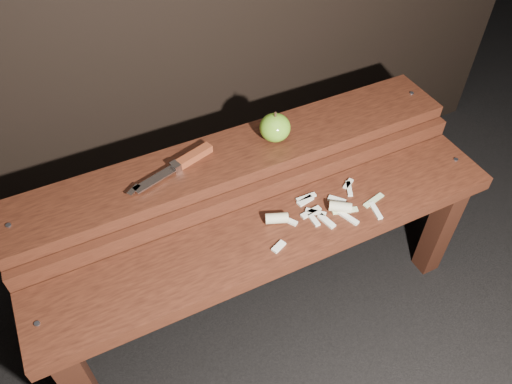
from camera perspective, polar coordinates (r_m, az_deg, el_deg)
name	(u,v)px	position (r m, az deg, el deg)	size (l,w,h in m)	color
ground	(265,305)	(1.58, 0.99, -12.75)	(60.00, 60.00, 0.00)	black
bench_front_tier	(278,250)	(1.25, 2.48, -6.66)	(1.20, 0.20, 0.42)	black
bench_rear_tier	(239,176)	(1.34, -2.01, 1.89)	(1.20, 0.21, 0.50)	black
apple	(275,128)	(1.30, 2.18, 7.37)	(0.08, 0.08, 0.09)	#659E20
knife	(184,162)	(1.25, -8.18, 3.45)	(0.24, 0.09, 0.02)	maroon
apple_scraps	(318,211)	(1.24, 7.09, -2.19)	(0.34, 0.15, 0.03)	beige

